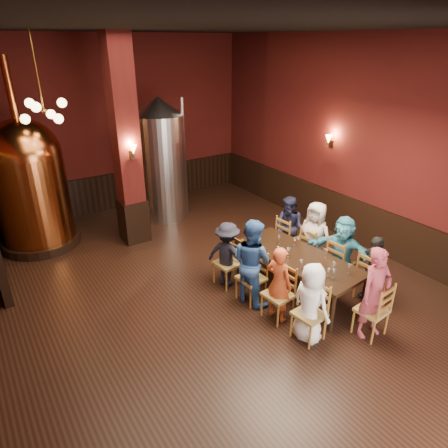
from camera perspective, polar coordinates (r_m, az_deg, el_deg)
room at (r=6.68m, az=-2.62°, el=6.74°), size 10.00×10.02×4.50m
wainscot_right at (r=9.83m, az=17.68°, el=0.70°), size 0.08×9.90×1.00m
wainscot_back at (r=11.55m, az=-15.45°, el=4.58°), size 7.90×0.08×1.00m
column at (r=9.00m, az=-13.82°, el=10.81°), size 0.58×0.58×4.50m
pendant_cluster at (r=8.56m, az=-24.34°, el=14.52°), size 0.90×0.90×1.70m
sconce_wall at (r=9.75m, az=15.10°, el=11.41°), size 0.20×0.20×0.36m
sconce_column at (r=8.74m, az=-13.07°, el=10.14°), size 0.20×0.20×0.36m
dining_table at (r=7.42m, az=10.55°, el=-4.93°), size 1.21×2.48×0.75m
chair_0 at (r=6.47m, az=12.09°, el=-12.46°), size 0.50×0.50×0.92m
person_0 at (r=6.35m, az=12.26°, el=-10.96°), size 0.49×0.69×1.34m
chair_1 at (r=6.81m, az=7.72°, el=-9.95°), size 0.50×0.50×0.92m
person_1 at (r=6.69m, az=7.82°, el=-8.45°), size 0.41×0.54×1.35m
chair_2 at (r=7.20m, az=3.90°, el=-7.68°), size 0.50×0.50×0.92m
person_2 at (r=7.02m, az=3.98°, el=-5.37°), size 0.53×0.83×1.59m
chair_3 at (r=7.62m, az=0.48°, el=-5.60°), size 0.50×0.50×0.92m
person_3 at (r=7.53m, az=0.49°, el=-4.38°), size 0.80×0.96×1.29m
chair_4 at (r=7.68m, az=20.30°, el=-7.08°), size 0.50×0.50×0.92m
person_4 at (r=7.59m, az=20.49°, el=-5.98°), size 0.49×0.79×1.26m
chair_5 at (r=7.97m, az=16.26°, el=-5.25°), size 0.50×0.50×0.92m
person_5 at (r=7.86m, az=16.47°, el=-3.71°), size 0.82×1.37×1.40m
chair_6 at (r=8.30m, az=12.60°, el=-3.55°), size 0.50×0.50×0.92m
person_6 at (r=8.18m, az=12.77°, el=-1.83°), size 0.65×0.82×1.48m
chair_7 at (r=8.67m, az=9.19°, el=-1.95°), size 0.50×0.50×0.92m
person_7 at (r=8.57m, az=9.30°, el=-0.59°), size 0.49×0.73×1.38m
chair_8 at (r=6.83m, az=20.37°, el=-11.41°), size 0.50×0.50×0.92m
person_8 at (r=6.66m, az=20.76°, el=-9.25°), size 0.61×0.44×1.54m
copper_kettle at (r=9.71m, az=-25.99°, el=5.28°), size 1.72×1.72×4.07m
steel_vessel at (r=10.46m, az=-8.91°, el=9.13°), size 1.47×1.47×3.09m
rose_vase at (r=7.82m, az=4.72°, el=-0.53°), size 0.21×0.21×0.36m
wine_glass_0 at (r=6.82m, az=15.38°, el=-6.91°), size 0.07×0.07×0.17m
wine_glass_1 at (r=6.97m, az=10.97°, el=-5.67°), size 0.07×0.07×0.17m
wine_glass_2 at (r=7.33m, az=7.77°, el=-3.83°), size 0.07×0.07×0.17m
wine_glass_3 at (r=7.71m, az=10.11°, el=-2.48°), size 0.07×0.07×0.17m
wine_glass_4 at (r=7.31m, az=9.18°, el=-3.98°), size 0.07×0.07×0.17m
wine_glass_5 at (r=7.02m, az=15.35°, el=-5.91°), size 0.07×0.07×0.17m
wine_glass_6 at (r=7.41m, az=14.38°, el=-4.09°), size 0.07×0.07×0.17m
wine_glass_7 at (r=6.83m, az=14.72°, el=-6.78°), size 0.07×0.07×0.17m
wine_glass_8 at (r=7.04m, az=17.39°, el=-6.10°), size 0.07×0.07×0.17m
wine_glass_9 at (r=7.74m, az=7.85°, el=-2.20°), size 0.07×0.07×0.17m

